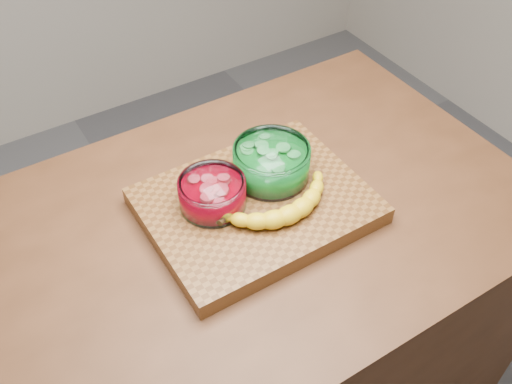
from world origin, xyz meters
TOP-DOWN VIEW (x-y plane):
  - counter at (0.00, 0.00)m, footprint 1.20×0.80m
  - cutting_board at (0.00, 0.00)m, footprint 0.45×0.35m
  - bowl_red at (-0.08, 0.03)m, footprint 0.14×0.14m
  - bowl_green at (0.06, 0.04)m, footprint 0.16×0.16m
  - banana at (0.02, -0.06)m, footprint 0.28×0.13m

SIDE VIEW (x-z plane):
  - counter at x=0.00m, z-range 0.00..0.90m
  - cutting_board at x=0.00m, z-range 0.90..0.94m
  - banana at x=0.02m, z-range 0.94..0.98m
  - bowl_red at x=-0.08m, z-range 0.94..1.00m
  - bowl_green at x=0.06m, z-range 0.94..1.02m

